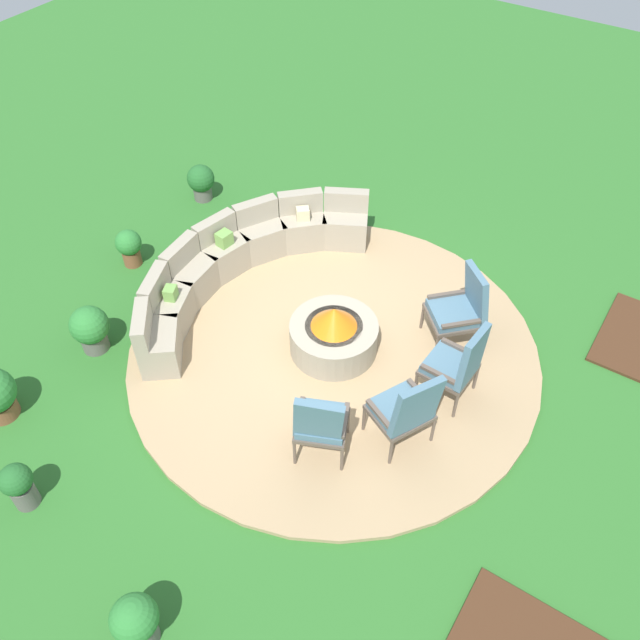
{
  "coord_description": "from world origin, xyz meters",
  "views": [
    {
      "loc": [
        -4.72,
        -2.89,
        6.22
      ],
      "look_at": [
        0.0,
        0.2,
        0.45
      ],
      "focal_mm": 37.39,
      "sensor_mm": 36.0,
      "label": 1
    }
  ],
  "objects_px": {
    "lounge_chair_back_left": "(458,363)",
    "potted_plant_5": "(90,328)",
    "lounge_chair_back_right": "(461,307)",
    "potted_plant_0": "(201,181)",
    "potted_plant_4": "(129,246)",
    "lounge_chair_front_left": "(320,423)",
    "potted_plant_2": "(18,485)",
    "curved_stone_bench": "(239,263)",
    "fire_pit": "(334,334)",
    "potted_plant_1": "(136,622)",
    "lounge_chair_front_right": "(406,409)"
  },
  "relations": [
    {
      "from": "curved_stone_bench",
      "to": "lounge_chair_back_left",
      "type": "relative_size",
      "value": 3.47
    },
    {
      "from": "curved_stone_bench",
      "to": "potted_plant_1",
      "type": "height_order",
      "value": "curved_stone_bench"
    },
    {
      "from": "fire_pit",
      "to": "lounge_chair_front_left",
      "type": "distance_m",
      "value": 1.57
    },
    {
      "from": "lounge_chair_front_left",
      "to": "potted_plant_2",
      "type": "distance_m",
      "value": 3.07
    },
    {
      "from": "potted_plant_1",
      "to": "potted_plant_5",
      "type": "height_order",
      "value": "potted_plant_1"
    },
    {
      "from": "potted_plant_0",
      "to": "potted_plant_4",
      "type": "height_order",
      "value": "potted_plant_0"
    },
    {
      "from": "fire_pit",
      "to": "potted_plant_5",
      "type": "bearing_deg",
      "value": 121.8
    },
    {
      "from": "curved_stone_bench",
      "to": "lounge_chair_front_left",
      "type": "height_order",
      "value": "lounge_chair_front_left"
    },
    {
      "from": "lounge_chair_back_left",
      "to": "lounge_chair_back_right",
      "type": "height_order",
      "value": "lounge_chair_back_left"
    },
    {
      "from": "lounge_chair_back_left",
      "to": "potted_plant_4",
      "type": "xyz_separation_m",
      "value": [
        -0.27,
        4.82,
        -0.31
      ]
    },
    {
      "from": "potted_plant_5",
      "to": "lounge_chair_back_right",
      "type": "bearing_deg",
      "value": -55.55
    },
    {
      "from": "lounge_chair_back_right",
      "to": "potted_plant_4",
      "type": "distance_m",
      "value": 4.62
    },
    {
      "from": "fire_pit",
      "to": "lounge_chair_front_left",
      "type": "relative_size",
      "value": 0.96
    },
    {
      "from": "fire_pit",
      "to": "potted_plant_2",
      "type": "bearing_deg",
      "value": 156.33
    },
    {
      "from": "potted_plant_0",
      "to": "lounge_chair_back_right",
      "type": "bearing_deg",
      "value": -97.81
    },
    {
      "from": "fire_pit",
      "to": "lounge_chair_back_left",
      "type": "distance_m",
      "value": 1.57
    },
    {
      "from": "potted_plant_5",
      "to": "potted_plant_4",
      "type": "bearing_deg",
      "value": 27.97
    },
    {
      "from": "potted_plant_5",
      "to": "potted_plant_2",
      "type": "bearing_deg",
      "value": -152.17
    },
    {
      "from": "potted_plant_5",
      "to": "lounge_chair_front_left",
      "type": "bearing_deg",
      "value": -86.57
    },
    {
      "from": "lounge_chair_front_right",
      "to": "potted_plant_5",
      "type": "distance_m",
      "value": 3.98
    },
    {
      "from": "potted_plant_4",
      "to": "lounge_chair_back_left",
      "type": "bearing_deg",
      "value": -86.84
    },
    {
      "from": "curved_stone_bench",
      "to": "lounge_chair_back_left",
      "type": "distance_m",
      "value": 3.29
    },
    {
      "from": "curved_stone_bench",
      "to": "lounge_chair_front_right",
      "type": "relative_size",
      "value": 3.48
    },
    {
      "from": "potted_plant_0",
      "to": "lounge_chair_front_right",
      "type": "bearing_deg",
      "value": -116.05
    },
    {
      "from": "fire_pit",
      "to": "lounge_chair_front_right",
      "type": "xyz_separation_m",
      "value": [
        -0.74,
        -1.36,
        0.3
      ]
    },
    {
      "from": "curved_stone_bench",
      "to": "potted_plant_0",
      "type": "distance_m",
      "value": 2.15
    },
    {
      "from": "curved_stone_bench",
      "to": "lounge_chair_back_left",
      "type": "bearing_deg",
      "value": -94.08
    },
    {
      "from": "lounge_chair_front_left",
      "to": "potted_plant_5",
      "type": "distance_m",
      "value": 3.25
    },
    {
      "from": "lounge_chair_back_right",
      "to": "potted_plant_1",
      "type": "distance_m",
      "value": 4.86
    },
    {
      "from": "fire_pit",
      "to": "potted_plant_2",
      "type": "xyz_separation_m",
      "value": [
        -3.47,
        1.52,
        0.01
      ]
    },
    {
      "from": "curved_stone_bench",
      "to": "lounge_chair_front_right",
      "type": "xyz_separation_m",
      "value": [
        -1.1,
        -3.09,
        0.25
      ]
    },
    {
      "from": "potted_plant_4",
      "to": "lounge_chair_back_right",
      "type": "bearing_deg",
      "value": -75.93
    },
    {
      "from": "lounge_chair_back_right",
      "to": "potted_plant_2",
      "type": "height_order",
      "value": "lounge_chair_back_right"
    },
    {
      "from": "potted_plant_2",
      "to": "potted_plant_5",
      "type": "relative_size",
      "value": 0.93
    },
    {
      "from": "potted_plant_1",
      "to": "potted_plant_4",
      "type": "bearing_deg",
      "value": 45.24
    },
    {
      "from": "lounge_chair_front_right",
      "to": "curved_stone_bench",
      "type": "bearing_deg",
      "value": 96.17
    },
    {
      "from": "curved_stone_bench",
      "to": "potted_plant_5",
      "type": "distance_m",
      "value": 2.09
    },
    {
      "from": "fire_pit",
      "to": "potted_plant_2",
      "type": "height_order",
      "value": "fire_pit"
    },
    {
      "from": "lounge_chair_back_right",
      "to": "potted_plant_4",
      "type": "xyz_separation_m",
      "value": [
        -1.12,
        4.48,
        -0.29
      ]
    },
    {
      "from": "lounge_chair_back_right",
      "to": "potted_plant_0",
      "type": "height_order",
      "value": "lounge_chair_back_right"
    },
    {
      "from": "lounge_chair_back_left",
      "to": "potted_plant_5",
      "type": "distance_m",
      "value": 4.41
    },
    {
      "from": "curved_stone_bench",
      "to": "potted_plant_4",
      "type": "height_order",
      "value": "curved_stone_bench"
    },
    {
      "from": "fire_pit",
      "to": "potted_plant_2",
      "type": "distance_m",
      "value": 3.79
    },
    {
      "from": "curved_stone_bench",
      "to": "potted_plant_1",
      "type": "distance_m",
      "value": 4.69
    },
    {
      "from": "lounge_chair_front_left",
      "to": "potted_plant_0",
      "type": "xyz_separation_m",
      "value": [
        3.0,
        4.18,
        -0.31
      ]
    },
    {
      "from": "fire_pit",
      "to": "lounge_chair_back_left",
      "type": "xyz_separation_m",
      "value": [
        0.13,
        -1.54,
        0.3
      ]
    },
    {
      "from": "fire_pit",
      "to": "potted_plant_5",
      "type": "relative_size",
      "value": 1.68
    },
    {
      "from": "potted_plant_5",
      "to": "lounge_chair_back_left",
      "type": "bearing_deg",
      "value": -67.36
    },
    {
      "from": "fire_pit",
      "to": "lounge_chair_front_left",
      "type": "height_order",
      "value": "lounge_chair_front_left"
    },
    {
      "from": "potted_plant_0",
      "to": "potted_plant_2",
      "type": "xyz_separation_m",
      "value": [
        -5.1,
        -1.95,
        0.01
      ]
    }
  ]
}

